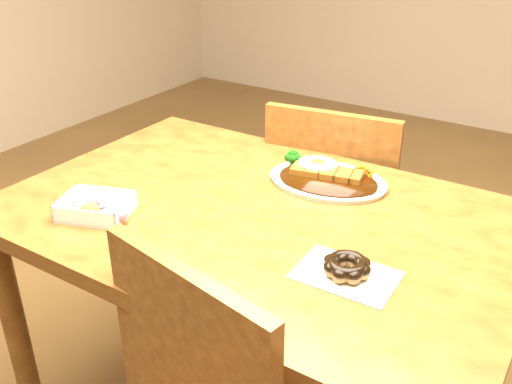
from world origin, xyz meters
The scene contains 5 objects.
table centered at (0.00, 0.00, 0.65)m, with size 1.20×0.80×0.75m.
chair_far centered at (-0.03, 0.54, 0.48)m, with size 0.48×0.48×0.87m.
katsu_curry_plate centered at (0.07, 0.22, 0.77)m, with size 0.32×0.25×0.06m.
donut_box centered at (-0.31, -0.22, 0.77)m, with size 0.19×0.17×0.04m.
pon_de_ring centered at (0.29, -0.13, 0.77)m, with size 0.20×0.14×0.04m.
Camera 1 is at (0.63, -0.99, 1.39)m, focal length 40.00 mm.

